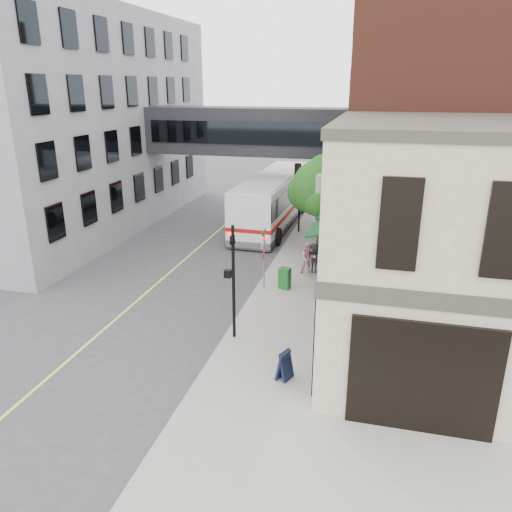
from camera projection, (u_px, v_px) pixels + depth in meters
The scene contains 17 objects.
ground at pixel (208, 365), 17.76m from camera, with size 120.00×120.00×0.00m, color #38383A.
sidewalk_main at pixel (316, 248), 30.09m from camera, with size 4.00×60.00×0.15m, color gray.
corner_building at pixel (486, 256), 16.13m from camera, with size 10.19×8.12×8.45m.
brick_building at pixel (471, 132), 26.88m from camera, with size 13.76×18.00×14.00m.
opposite_building at pixel (47, 122), 34.05m from camera, with size 14.00×24.00×14.00m, color slate.
skyway_bridge at pixel (253, 131), 32.80m from camera, with size 14.00×3.18×3.00m.
traffic_signal_near at pixel (232, 268), 18.53m from camera, with size 0.44×0.22×4.60m.
traffic_signal_far at pixel (298, 184), 32.17m from camera, with size 0.53×0.28×4.50m.
street_sign_pole at pixel (264, 253), 23.44m from camera, with size 0.08×0.75×3.00m.
street_tree at pixel (321, 188), 28.07m from camera, with size 3.80×3.20×5.60m.
lane_marking at pixel (183, 261), 28.07m from camera, with size 0.12×40.00×0.01m, color #D8CC4C.
bus at pixel (274, 197), 34.79m from camera, with size 3.36×12.87×3.45m.
pedestrian_a at pixel (323, 249), 27.17m from camera, with size 0.57×0.37×1.57m, color silver.
pedestrian_b at pixel (308, 258), 25.63m from camera, with size 0.79×0.62×1.64m, color pink.
pedestrian_c at pixel (314, 258), 25.77m from camera, with size 1.02×0.58×1.57m, color black.
newspaper_box at pixel (285, 278), 23.86m from camera, with size 0.51×0.45×1.01m, color #14571D.
sandwich_board at pixel (285, 365), 16.51m from camera, with size 0.37×0.57×1.01m, color black.
Camera 1 is at (5.47, -14.60, 9.51)m, focal length 35.00 mm.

